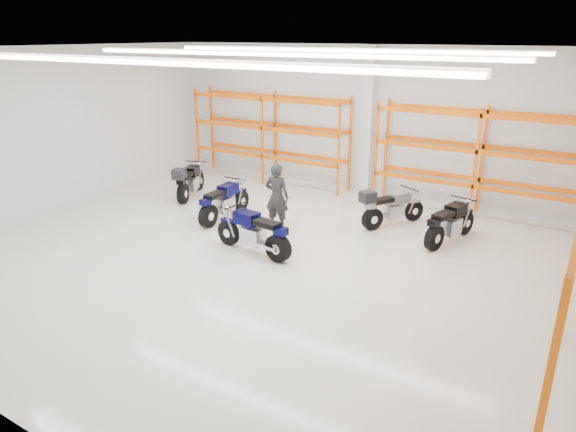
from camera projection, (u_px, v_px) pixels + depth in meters
The scene contains 11 objects.
ground at pixel (261, 258), 11.62m from camera, with size 14.00×14.00×0.00m, color beige.
room_shell at pixel (259, 111), 10.54m from camera, with size 14.02×12.02×4.51m.
motorcycle_main at pixel (255, 234), 11.65m from camera, with size 2.17×0.74×1.07m.
motorcycle_back_a at pixel (189, 181), 15.65m from camera, with size 1.07×2.07×1.10m.
motorcycle_back_b at pixel (223, 203), 13.82m from camera, with size 0.70×2.12×1.04m.
motorcycle_back_c at pixel (389, 208), 13.35m from camera, with size 1.19×1.89×1.06m.
motorcycle_back_d at pixel (449, 224), 12.29m from camera, with size 0.86×2.05×1.02m.
standing_man at pixel (277, 197), 13.04m from camera, with size 0.64×0.42×1.75m, color black.
structural_column at pixel (368, 122), 15.53m from camera, with size 0.32×0.32×4.50m, color white.
pallet_racking_back_left at pixel (269, 129), 17.09m from camera, with size 5.67×0.87×3.00m.
pallet_racking_back_right at pixel (480, 152), 13.73m from camera, with size 5.67×0.87×3.00m.
Camera 1 is at (6.10, -8.72, 4.79)m, focal length 32.00 mm.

